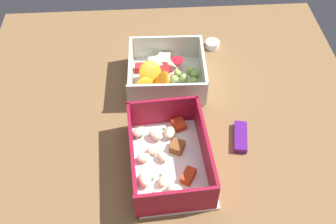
% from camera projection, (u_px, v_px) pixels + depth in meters
% --- Properties ---
extents(table_surface, '(0.80, 0.80, 0.02)m').
position_uv_depth(table_surface, '(168.00, 126.00, 0.80)').
color(table_surface, brown).
rests_on(table_surface, ground).
extents(pasta_container, '(0.21, 0.15, 0.07)m').
position_uv_depth(pasta_container, '(168.00, 156.00, 0.72)').
color(pasta_container, white).
rests_on(pasta_container, table_surface).
extents(fruit_bowl, '(0.16, 0.16, 0.06)m').
position_uv_depth(fruit_bowl, '(166.00, 74.00, 0.86)').
color(fruit_bowl, silver).
rests_on(fruit_bowl, table_surface).
extents(candy_bar, '(0.07, 0.04, 0.01)m').
position_uv_depth(candy_bar, '(240.00, 137.00, 0.77)').
color(candy_bar, '#51197A').
rests_on(candy_bar, table_surface).
extents(paper_cup_liner, '(0.03, 0.03, 0.02)m').
position_uv_depth(paper_cup_liner, '(212.00, 44.00, 0.95)').
color(paper_cup_liner, white).
rests_on(paper_cup_liner, table_surface).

